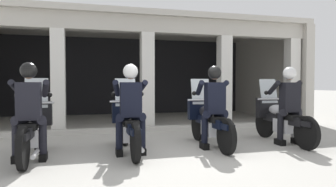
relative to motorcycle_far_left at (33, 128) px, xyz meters
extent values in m
plane|color=#A8A59E|center=(2.43, 2.73, -0.50)|extent=(80.00, 80.00, 0.00)
cube|color=black|center=(2.50, 7.13, 1.04)|extent=(10.29, 0.24, 3.08)
cube|color=#BCB7AD|center=(2.50, 2.76, 2.36)|extent=(10.29, 0.36, 0.44)
cube|color=#BCB7AD|center=(2.50, 4.87, 2.66)|extent=(10.29, 4.92, 0.16)
cube|color=#BCB7AD|center=(7.55, 4.87, 1.04)|extent=(0.30, 4.92, 3.08)
cube|color=silver|center=(0.18, 2.76, 0.82)|extent=(0.35, 0.36, 2.64)
cube|color=silver|center=(2.50, 2.76, 0.82)|extent=(0.35, 0.36, 2.64)
cube|color=silver|center=(4.82, 2.76, 0.82)|extent=(0.35, 0.36, 2.64)
cube|color=silver|center=(7.15, 2.76, 0.82)|extent=(0.35, 0.36, 2.64)
cube|color=#B7B5AD|center=(2.50, 2.26, -0.44)|extent=(9.89, 0.24, 0.12)
cylinder|color=black|center=(0.00, 0.58, -0.18)|extent=(0.09, 0.64, 0.64)
cylinder|color=black|center=(0.00, -0.82, -0.18)|extent=(0.09, 0.64, 0.64)
cube|color=black|center=(0.00, 0.58, 0.03)|extent=(0.14, 0.44, 0.08)
cube|color=silver|center=(0.00, -0.17, -0.13)|extent=(0.28, 0.44, 0.28)
cube|color=black|center=(0.00, -0.12, 0.00)|extent=(0.18, 1.24, 0.16)
ellipsoid|color=#B2B2B7|center=(0.00, 0.10, 0.18)|extent=(0.26, 0.48, 0.22)
cube|color=black|center=(0.00, -0.30, 0.07)|extent=(0.24, 0.52, 0.10)
cube|color=black|center=(0.00, -0.76, 0.00)|extent=(0.16, 0.48, 0.10)
cylinder|color=silver|center=(0.00, 0.52, 0.06)|extent=(0.05, 0.24, 0.53)
cube|color=black|center=(0.00, 0.46, 0.20)|extent=(0.52, 0.16, 0.44)
sphere|color=silver|center=(0.00, 0.56, 0.22)|extent=(0.18, 0.18, 0.18)
cube|color=silver|center=(0.00, 0.44, 0.57)|extent=(0.40, 0.14, 0.54)
cylinder|color=silver|center=(0.00, 0.36, 0.40)|extent=(0.62, 0.04, 0.04)
cylinder|color=silver|center=(0.12, -0.52, -0.32)|extent=(0.07, 0.55, 0.07)
cube|color=black|center=(0.00, -0.32, 0.47)|extent=(0.36, 0.22, 0.60)
cube|color=#591414|center=(0.00, -0.20, 0.49)|extent=(0.05, 0.02, 0.32)
sphere|color=tan|center=(0.00, -0.30, 0.92)|extent=(0.21, 0.21, 0.21)
sphere|color=black|center=(0.00, -0.30, 0.95)|extent=(0.26, 0.26, 0.26)
cylinder|color=black|center=(0.14, -0.30, 0.16)|extent=(0.26, 0.29, 0.17)
cylinder|color=black|center=(0.20, -0.30, -0.12)|extent=(0.12, 0.12, 0.53)
cube|color=black|center=(0.20, -0.29, -0.44)|extent=(0.11, 0.26, 0.12)
cylinder|color=black|center=(-0.14, -0.30, 0.16)|extent=(0.26, 0.29, 0.17)
cylinder|color=black|center=(-0.20, -0.30, -0.12)|extent=(0.12, 0.12, 0.53)
cube|color=black|center=(-0.20, -0.29, -0.44)|extent=(0.11, 0.26, 0.12)
cylinder|color=black|center=(0.22, -0.09, 0.66)|extent=(0.19, 0.48, 0.31)
sphere|color=black|center=(0.26, 0.12, 0.55)|extent=(0.09, 0.09, 0.09)
cylinder|color=black|center=(-0.22, -0.09, 0.66)|extent=(0.19, 0.48, 0.31)
sphere|color=black|center=(-0.26, 0.12, 0.55)|extent=(0.09, 0.09, 0.09)
cylinder|color=black|center=(1.62, 0.60, -0.18)|extent=(0.09, 0.64, 0.64)
cylinder|color=black|center=(1.62, -0.80, -0.18)|extent=(0.09, 0.64, 0.64)
cube|color=black|center=(1.62, 0.60, 0.03)|extent=(0.14, 0.44, 0.08)
cube|color=silver|center=(1.62, -0.15, -0.13)|extent=(0.28, 0.44, 0.28)
cube|color=black|center=(1.62, -0.10, 0.00)|extent=(0.18, 1.24, 0.16)
ellipsoid|color=#1E2338|center=(1.62, 0.12, 0.18)|extent=(0.26, 0.48, 0.22)
cube|color=black|center=(1.62, -0.28, 0.07)|extent=(0.24, 0.52, 0.10)
cube|color=black|center=(1.62, -0.74, 0.00)|extent=(0.16, 0.48, 0.10)
cylinder|color=silver|center=(1.62, 0.54, 0.06)|extent=(0.05, 0.24, 0.53)
cube|color=black|center=(1.62, 0.48, 0.20)|extent=(0.52, 0.16, 0.44)
sphere|color=silver|center=(1.62, 0.58, 0.22)|extent=(0.18, 0.18, 0.18)
cube|color=silver|center=(1.62, 0.46, 0.57)|extent=(0.40, 0.14, 0.54)
cylinder|color=silver|center=(1.62, 0.38, 0.40)|extent=(0.62, 0.04, 0.04)
cylinder|color=silver|center=(1.74, -0.50, -0.32)|extent=(0.07, 0.55, 0.07)
cube|color=black|center=(1.62, -0.30, 0.47)|extent=(0.36, 0.22, 0.60)
cube|color=#14193F|center=(1.62, -0.18, 0.49)|extent=(0.05, 0.02, 0.32)
sphere|color=tan|center=(1.62, -0.28, 0.92)|extent=(0.21, 0.21, 0.21)
sphere|color=silver|center=(1.62, -0.28, 0.95)|extent=(0.26, 0.26, 0.26)
cylinder|color=black|center=(1.76, -0.28, 0.16)|extent=(0.26, 0.29, 0.17)
cylinder|color=black|center=(1.82, -0.28, -0.12)|extent=(0.12, 0.12, 0.53)
cube|color=black|center=(1.82, -0.27, -0.44)|extent=(0.11, 0.26, 0.12)
cylinder|color=black|center=(1.48, -0.28, 0.16)|extent=(0.26, 0.29, 0.17)
cylinder|color=black|center=(1.42, -0.28, -0.12)|extent=(0.12, 0.12, 0.53)
cube|color=black|center=(1.42, -0.27, -0.44)|extent=(0.11, 0.26, 0.12)
cylinder|color=black|center=(1.84, -0.07, 0.66)|extent=(0.19, 0.48, 0.31)
sphere|color=black|center=(1.88, 0.14, 0.55)|extent=(0.09, 0.09, 0.09)
cylinder|color=black|center=(1.40, -0.07, 0.66)|extent=(0.19, 0.48, 0.31)
sphere|color=black|center=(1.36, 0.14, 0.55)|extent=(0.09, 0.09, 0.09)
cylinder|color=black|center=(3.24, 0.73, -0.18)|extent=(0.09, 0.64, 0.64)
cylinder|color=black|center=(3.24, -0.67, -0.18)|extent=(0.09, 0.64, 0.64)
cube|color=black|center=(3.24, 0.73, 0.03)|extent=(0.14, 0.44, 0.08)
cube|color=silver|center=(3.24, -0.02, -0.13)|extent=(0.28, 0.44, 0.28)
cube|color=black|center=(3.24, 0.03, 0.00)|extent=(0.18, 1.24, 0.16)
ellipsoid|color=black|center=(3.24, 0.25, 0.18)|extent=(0.26, 0.48, 0.22)
cube|color=black|center=(3.24, -0.15, 0.07)|extent=(0.24, 0.52, 0.10)
cube|color=black|center=(3.24, -0.61, 0.00)|extent=(0.16, 0.48, 0.10)
cylinder|color=silver|center=(3.24, 0.67, 0.06)|extent=(0.05, 0.24, 0.53)
cube|color=black|center=(3.24, 0.61, 0.20)|extent=(0.52, 0.16, 0.44)
sphere|color=silver|center=(3.24, 0.71, 0.22)|extent=(0.18, 0.18, 0.18)
cube|color=silver|center=(3.24, 0.59, 0.57)|extent=(0.40, 0.14, 0.54)
cylinder|color=silver|center=(3.24, 0.51, 0.40)|extent=(0.62, 0.04, 0.04)
cylinder|color=silver|center=(3.36, -0.37, -0.32)|extent=(0.07, 0.55, 0.07)
cube|color=black|center=(3.24, -0.17, 0.47)|extent=(0.36, 0.22, 0.60)
cube|color=#591414|center=(3.24, -0.05, 0.49)|extent=(0.05, 0.02, 0.32)
sphere|color=#936B51|center=(3.24, -0.15, 0.92)|extent=(0.21, 0.21, 0.21)
sphere|color=black|center=(3.24, -0.15, 0.95)|extent=(0.26, 0.26, 0.26)
cylinder|color=black|center=(3.38, -0.15, 0.16)|extent=(0.26, 0.29, 0.17)
cylinder|color=black|center=(3.44, -0.15, -0.12)|extent=(0.12, 0.12, 0.53)
cube|color=black|center=(3.44, -0.14, -0.44)|extent=(0.11, 0.26, 0.12)
cylinder|color=black|center=(3.10, -0.15, 0.16)|extent=(0.26, 0.29, 0.17)
cylinder|color=black|center=(3.04, -0.15, -0.12)|extent=(0.12, 0.12, 0.53)
cube|color=black|center=(3.04, -0.14, -0.44)|extent=(0.11, 0.26, 0.12)
cylinder|color=black|center=(3.46, 0.06, 0.66)|extent=(0.19, 0.48, 0.31)
sphere|color=black|center=(3.50, 0.27, 0.55)|extent=(0.09, 0.09, 0.09)
cylinder|color=black|center=(3.02, 0.06, 0.66)|extent=(0.19, 0.48, 0.31)
sphere|color=black|center=(2.98, 0.27, 0.55)|extent=(0.09, 0.09, 0.09)
cylinder|color=black|center=(4.86, 0.69, -0.18)|extent=(0.09, 0.64, 0.64)
cylinder|color=black|center=(4.86, -0.71, -0.18)|extent=(0.09, 0.64, 0.64)
cube|color=black|center=(4.86, 0.69, 0.03)|extent=(0.14, 0.44, 0.08)
cube|color=silver|center=(4.86, -0.06, -0.13)|extent=(0.28, 0.44, 0.28)
cube|color=black|center=(4.86, -0.01, 0.00)|extent=(0.18, 1.24, 0.16)
ellipsoid|color=#B2B2B7|center=(4.86, 0.21, 0.18)|extent=(0.26, 0.48, 0.22)
cube|color=black|center=(4.86, -0.19, 0.07)|extent=(0.24, 0.52, 0.10)
cube|color=black|center=(4.86, -0.65, 0.00)|extent=(0.16, 0.48, 0.10)
cylinder|color=silver|center=(4.86, 0.63, 0.06)|extent=(0.05, 0.24, 0.53)
cube|color=black|center=(4.86, 0.57, 0.20)|extent=(0.52, 0.16, 0.44)
sphere|color=silver|center=(4.86, 0.67, 0.22)|extent=(0.18, 0.18, 0.18)
cube|color=silver|center=(4.86, 0.55, 0.57)|extent=(0.40, 0.14, 0.54)
cylinder|color=silver|center=(4.86, 0.47, 0.40)|extent=(0.62, 0.04, 0.04)
cylinder|color=silver|center=(4.98, -0.41, -0.32)|extent=(0.07, 0.55, 0.07)
cube|color=black|center=(4.86, -0.21, 0.47)|extent=(0.36, 0.22, 0.60)
cube|color=#14193F|center=(4.86, -0.09, 0.49)|extent=(0.05, 0.02, 0.32)
sphere|color=tan|center=(4.86, -0.19, 0.92)|extent=(0.21, 0.21, 0.21)
sphere|color=silver|center=(4.86, -0.19, 0.95)|extent=(0.26, 0.26, 0.26)
cylinder|color=black|center=(5.00, -0.19, 0.16)|extent=(0.26, 0.29, 0.17)
cylinder|color=black|center=(5.06, -0.19, -0.12)|extent=(0.12, 0.12, 0.53)
cube|color=black|center=(5.06, -0.18, -0.44)|extent=(0.11, 0.26, 0.12)
cylinder|color=black|center=(4.72, -0.19, 0.16)|extent=(0.26, 0.29, 0.17)
cylinder|color=black|center=(4.66, -0.19, -0.12)|extent=(0.12, 0.12, 0.53)
cube|color=black|center=(4.66, -0.18, -0.44)|extent=(0.11, 0.26, 0.12)
cylinder|color=black|center=(5.08, 0.02, 0.66)|extent=(0.19, 0.48, 0.31)
sphere|color=black|center=(5.12, 0.23, 0.55)|extent=(0.09, 0.09, 0.09)
cylinder|color=black|center=(4.64, 0.02, 0.66)|extent=(0.19, 0.48, 0.31)
sphere|color=black|center=(4.60, 0.23, 0.55)|extent=(0.09, 0.09, 0.09)
camera|label=1|loc=(0.89, -5.53, 0.75)|focal=32.60mm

